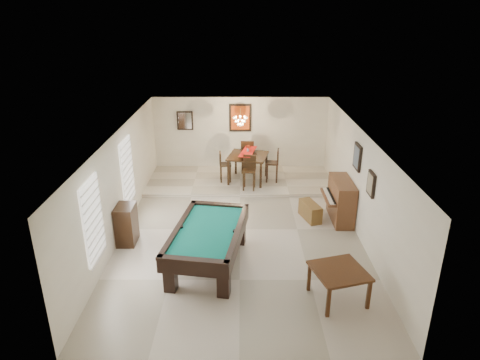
{
  "coord_description": "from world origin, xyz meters",
  "views": [
    {
      "loc": [
        0.03,
        -9.9,
        5.36
      ],
      "look_at": [
        0.0,
        0.6,
        1.15
      ],
      "focal_mm": 32.0,
      "sensor_mm": 36.0,
      "label": 1
    }
  ],
  "objects_px": {
    "apothecary_chest": "(126,224)",
    "dining_chair_east": "(272,165)",
    "pool_table": "(208,247)",
    "dining_chair_south": "(249,173)",
    "upright_piano": "(336,200)",
    "piano_bench": "(310,211)",
    "flower_vase": "(248,148)",
    "chandelier": "(240,118)",
    "dining_table": "(248,166)",
    "dining_chair_west": "(225,167)",
    "square_table": "(338,285)",
    "dining_chair_north": "(248,156)"
  },
  "relations": [
    {
      "from": "pool_table",
      "to": "dining_chair_south",
      "type": "distance_m",
      "value": 4.19
    },
    {
      "from": "upright_piano",
      "to": "apothecary_chest",
      "type": "distance_m",
      "value": 5.51
    },
    {
      "from": "piano_bench",
      "to": "dining_table",
      "type": "distance_m",
      "value": 3.05
    },
    {
      "from": "chandelier",
      "to": "pool_table",
      "type": "bearing_deg",
      "value": -98.19
    },
    {
      "from": "upright_piano",
      "to": "dining_chair_west",
      "type": "xyz_separation_m",
      "value": [
        -3.08,
        2.51,
        0.05
      ]
    },
    {
      "from": "dining_chair_west",
      "to": "dining_chair_east",
      "type": "bearing_deg",
      "value": -95.13
    },
    {
      "from": "square_table",
      "to": "dining_chair_north",
      "type": "height_order",
      "value": "dining_chair_north"
    },
    {
      "from": "dining_chair_west",
      "to": "dining_table",
      "type": "bearing_deg",
      "value": -91.73
    },
    {
      "from": "pool_table",
      "to": "apothecary_chest",
      "type": "height_order",
      "value": "apothecary_chest"
    },
    {
      "from": "dining_chair_north",
      "to": "dining_chair_west",
      "type": "distance_m",
      "value": 1.11
    },
    {
      "from": "square_table",
      "to": "chandelier",
      "type": "xyz_separation_m",
      "value": [
        -1.93,
        6.08,
        1.86
      ]
    },
    {
      "from": "square_table",
      "to": "dining_table",
      "type": "bearing_deg",
      "value": 105.65
    },
    {
      "from": "dining_chair_east",
      "to": "dining_chair_north",
      "type": "bearing_deg",
      "value": -130.54
    },
    {
      "from": "piano_bench",
      "to": "dining_chair_west",
      "type": "bearing_deg",
      "value": 133.99
    },
    {
      "from": "pool_table",
      "to": "chandelier",
      "type": "distance_m",
      "value": 5.21
    },
    {
      "from": "dining_chair_west",
      "to": "square_table",
      "type": "bearing_deg",
      "value": -163.23
    },
    {
      "from": "dining_chair_south",
      "to": "dining_chair_east",
      "type": "distance_m",
      "value": 1.02
    },
    {
      "from": "square_table",
      "to": "dining_table",
      "type": "distance_m",
      "value": 6.26
    },
    {
      "from": "square_table",
      "to": "upright_piano",
      "type": "height_order",
      "value": "upright_piano"
    },
    {
      "from": "pool_table",
      "to": "square_table",
      "type": "distance_m",
      "value": 2.91
    },
    {
      "from": "dining_chair_north",
      "to": "dining_chair_east",
      "type": "bearing_deg",
      "value": 138.37
    },
    {
      "from": "pool_table",
      "to": "dining_table",
      "type": "height_order",
      "value": "dining_table"
    },
    {
      "from": "upright_piano",
      "to": "dining_chair_west",
      "type": "bearing_deg",
      "value": 140.8
    },
    {
      "from": "square_table",
      "to": "dining_chair_south",
      "type": "xyz_separation_m",
      "value": [
        -1.66,
        5.3,
        0.32
      ]
    },
    {
      "from": "piano_bench",
      "to": "dining_chair_south",
      "type": "height_order",
      "value": "dining_chair_south"
    },
    {
      "from": "square_table",
      "to": "dining_chair_north",
      "type": "relative_size",
      "value": 0.84
    },
    {
      "from": "apothecary_chest",
      "to": "dining_chair_east",
      "type": "height_order",
      "value": "dining_chair_east"
    },
    {
      "from": "flower_vase",
      "to": "dining_table",
      "type": "bearing_deg",
      "value": 0.0
    },
    {
      "from": "flower_vase",
      "to": "dining_chair_east",
      "type": "distance_m",
      "value": 0.97
    },
    {
      "from": "dining_table",
      "to": "piano_bench",
      "type": "bearing_deg",
      "value": -56.54
    },
    {
      "from": "dining_chair_west",
      "to": "dining_chair_east",
      "type": "relative_size",
      "value": 0.92
    },
    {
      "from": "upright_piano",
      "to": "piano_bench",
      "type": "distance_m",
      "value": 0.76
    },
    {
      "from": "apothecary_chest",
      "to": "flower_vase",
      "type": "distance_m",
      "value": 4.91
    },
    {
      "from": "dining_chair_west",
      "to": "chandelier",
      "type": "bearing_deg",
      "value": -83.23
    },
    {
      "from": "upright_piano",
      "to": "chandelier",
      "type": "height_order",
      "value": "chandelier"
    },
    {
      "from": "square_table",
      "to": "dining_chair_east",
      "type": "relative_size",
      "value": 0.9
    },
    {
      "from": "dining_table",
      "to": "chandelier",
      "type": "height_order",
      "value": "chandelier"
    },
    {
      "from": "dining_chair_east",
      "to": "apothecary_chest",
      "type": "bearing_deg",
      "value": -39.02
    },
    {
      "from": "upright_piano",
      "to": "dining_chair_south",
      "type": "xyz_separation_m",
      "value": [
        -2.32,
        1.83,
        0.08
      ]
    },
    {
      "from": "dining_chair_north",
      "to": "pool_table",
      "type": "bearing_deg",
      "value": 85.4
    },
    {
      "from": "flower_vase",
      "to": "dining_chair_south",
      "type": "relative_size",
      "value": 0.2
    },
    {
      "from": "dining_chair_south",
      "to": "dining_chair_east",
      "type": "height_order",
      "value": "dining_chair_east"
    },
    {
      "from": "chandelier",
      "to": "apothecary_chest",
      "type": "bearing_deg",
      "value": -125.56
    },
    {
      "from": "upright_piano",
      "to": "dining_chair_east",
      "type": "distance_m",
      "value": 2.96
    },
    {
      "from": "dining_chair_south",
      "to": "dining_chair_north",
      "type": "distance_m",
      "value": 1.51
    },
    {
      "from": "dining_chair_west",
      "to": "dining_chair_south",
      "type": "bearing_deg",
      "value": -137.03
    },
    {
      "from": "dining_chair_south",
      "to": "dining_chair_west",
      "type": "bearing_deg",
      "value": 144.74
    },
    {
      "from": "piano_bench",
      "to": "dining_chair_north",
      "type": "relative_size",
      "value": 0.72
    },
    {
      "from": "square_table",
      "to": "chandelier",
      "type": "distance_m",
      "value": 6.65
    },
    {
      "from": "square_table",
      "to": "dining_chair_east",
      "type": "xyz_separation_m",
      "value": [
        -0.9,
        5.98,
        0.32
      ]
    }
  ]
}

